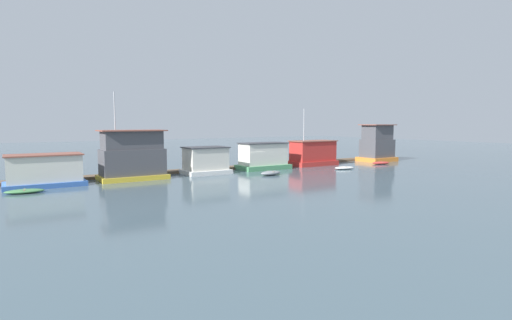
# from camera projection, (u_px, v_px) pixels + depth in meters

# --- Properties ---
(ground_plane) EXTENTS (200.00, 200.00, 0.00)m
(ground_plane) POSITION_uv_depth(u_px,v_px,m) (252.00, 170.00, 51.47)
(ground_plane) COLOR #475B66
(dock_walkway) EXTENTS (59.60, 2.13, 0.30)m
(dock_walkway) POSITION_uv_depth(u_px,v_px,m) (241.00, 167.00, 53.85)
(dock_walkway) COLOR brown
(dock_walkway) RESTS_ON ground_plane
(houseboat_blue) EXTENTS (7.13, 3.97, 3.11)m
(houseboat_blue) POSITION_uv_depth(u_px,v_px,m) (45.00, 171.00, 38.40)
(houseboat_blue) COLOR #3866B7
(houseboat_blue) RESTS_ON ground_plane
(houseboat_yellow) EXTENTS (7.03, 3.96, 9.34)m
(houseboat_yellow) POSITION_uv_depth(u_px,v_px,m) (132.00, 156.00, 42.95)
(houseboat_yellow) COLOR gold
(houseboat_yellow) RESTS_ON ground_plane
(houseboat_white) EXTENTS (5.36, 3.88, 3.23)m
(houseboat_white) POSITION_uv_depth(u_px,v_px,m) (206.00, 161.00, 47.85)
(houseboat_white) COLOR white
(houseboat_white) RESTS_ON ground_plane
(houseboat_green) EXTENTS (6.78, 3.77, 3.50)m
(houseboat_green) POSITION_uv_depth(u_px,v_px,m) (263.00, 157.00, 52.60)
(houseboat_green) COLOR #4C9360
(houseboat_green) RESTS_ON ground_plane
(houseboat_red) EXTENTS (6.83, 3.63, 8.06)m
(houseboat_red) POSITION_uv_depth(u_px,v_px,m) (313.00, 153.00, 57.34)
(houseboat_red) COLOR red
(houseboat_red) RESTS_ON ground_plane
(houseboat_orange) EXTENTS (5.36, 4.14, 5.84)m
(houseboat_orange) POSITION_uv_depth(u_px,v_px,m) (377.00, 145.00, 63.37)
(houseboat_orange) COLOR orange
(houseboat_orange) RESTS_ON ground_plane
(dinghy_green) EXTENTS (3.20, 1.59, 0.36)m
(dinghy_green) POSITION_uv_depth(u_px,v_px,m) (24.00, 191.00, 34.61)
(dinghy_green) COLOR #47844C
(dinghy_green) RESTS_ON ground_plane
(dinghy_grey) EXTENTS (2.95, 1.72, 0.50)m
(dinghy_grey) POSITION_uv_depth(u_px,v_px,m) (271.00, 173.00, 46.60)
(dinghy_grey) COLOR gray
(dinghy_grey) RESTS_ON ground_plane
(dinghy_white) EXTENTS (3.04, 1.77, 0.36)m
(dinghy_white) POSITION_uv_depth(u_px,v_px,m) (344.00, 168.00, 52.63)
(dinghy_white) COLOR white
(dinghy_white) RESTS_ON ground_plane
(dinghy_red) EXTENTS (3.09, 1.73, 0.42)m
(dinghy_red) POSITION_uv_depth(u_px,v_px,m) (381.00, 163.00, 58.77)
(dinghy_red) COLOR red
(dinghy_red) RESTS_ON ground_plane
(mooring_post_near_left) EXTENTS (0.28, 0.28, 1.77)m
(mooring_post_near_left) POSITION_uv_depth(u_px,v_px,m) (77.00, 173.00, 41.73)
(mooring_post_near_left) COLOR brown
(mooring_post_near_left) RESTS_ON ground_plane
(mooring_post_near_right) EXTENTS (0.21, 0.21, 1.56)m
(mooring_post_near_right) POSITION_uv_depth(u_px,v_px,m) (129.00, 171.00, 44.56)
(mooring_post_near_right) COLOR brown
(mooring_post_near_right) RESTS_ON ground_plane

